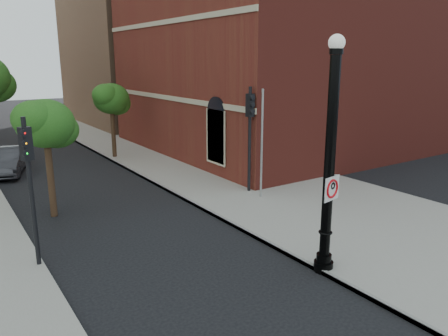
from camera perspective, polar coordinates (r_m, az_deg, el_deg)
ground at (r=11.47m, az=2.69°, el=-14.96°), size 120.00×120.00×0.00m
sidewalk_right at (r=22.36m, az=-0.17°, el=-0.24°), size 8.00×60.00×0.12m
curb_edge at (r=20.51m, az=-9.40°, el=-1.72°), size 0.10×60.00×0.14m
brick_wall_building at (r=31.16m, az=11.51°, el=15.00°), size 22.30×16.30×12.50m
bg_building_tan_b at (r=43.98m, az=-3.93°, el=15.82°), size 22.00×14.00×14.00m
lamppost at (r=11.43m, az=13.57°, el=-0.13°), size 0.52×0.52×6.15m
no_parking_sign at (r=11.43m, az=13.92°, el=-2.60°), size 0.63×0.16×0.63m
parked_car at (r=24.19m, az=-26.47°, el=0.82°), size 2.48×4.22×1.31m
traffic_signal_left at (r=12.37m, az=-24.17°, el=-0.12°), size 0.33×0.37×4.15m
traffic_signal_right at (r=18.03m, az=3.42°, el=5.92°), size 0.31×0.38×4.50m
utility_pole at (r=17.37m, az=4.95°, el=2.91°), size 0.09×0.09×4.46m
street_tree_a at (r=16.46m, az=-22.23°, el=5.23°), size 2.36×2.13×4.24m
street_tree_c at (r=25.56m, az=-14.47°, el=8.64°), size 2.38×2.15×4.28m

